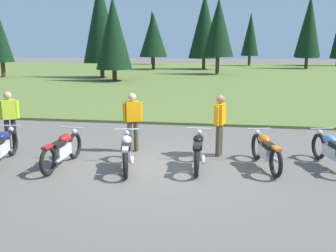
# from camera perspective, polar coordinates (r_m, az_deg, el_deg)

# --- Properties ---
(ground_plane) EXTENTS (140.00, 140.00, 0.00)m
(ground_plane) POSITION_cam_1_polar(r_m,az_deg,el_deg) (9.58, -0.55, -6.02)
(ground_plane) COLOR #605B54
(grass_moorland) EXTENTS (80.00, 44.00, 0.10)m
(grass_moorland) POSITION_cam_1_polar(r_m,az_deg,el_deg) (36.00, 6.44, 7.50)
(grass_moorland) COLOR #5B7033
(grass_moorland) RESTS_ON ground
(forest_treeline) EXTENTS (41.13, 29.17, 8.93)m
(forest_treeline) POSITION_cam_1_polar(r_m,az_deg,el_deg) (44.32, 8.13, 14.01)
(forest_treeline) COLOR #47331E
(forest_treeline) RESTS_ON ground
(motorcycle_navy) EXTENTS (0.69, 2.08, 0.88)m
(motorcycle_navy) POSITION_cam_1_polar(r_m,az_deg,el_deg) (10.59, -23.73, -2.84)
(motorcycle_navy) COLOR black
(motorcycle_navy) RESTS_ON ground
(motorcycle_red) EXTENTS (0.62, 2.10, 0.88)m
(motorcycle_red) POSITION_cam_1_polar(r_m,az_deg,el_deg) (9.81, -15.57, -3.38)
(motorcycle_red) COLOR black
(motorcycle_red) RESTS_ON ground
(motorcycle_silver) EXTENTS (0.74, 2.07, 0.88)m
(motorcycle_silver) POSITION_cam_1_polar(r_m,az_deg,el_deg) (9.32, -6.25, -3.81)
(motorcycle_silver) COLOR black
(motorcycle_silver) RESTS_ON ground
(motorcycle_black) EXTENTS (0.62, 2.10, 0.88)m
(motorcycle_black) POSITION_cam_1_polar(r_m,az_deg,el_deg) (9.39, 4.53, -3.66)
(motorcycle_black) COLOR black
(motorcycle_black) RESTS_ON ground
(motorcycle_orange) EXTENTS (0.75, 2.06, 0.88)m
(motorcycle_orange) POSITION_cam_1_polar(r_m,az_deg,el_deg) (9.64, 14.45, -3.59)
(motorcycle_orange) COLOR black
(motorcycle_orange) RESTS_ON ground
(motorcycle_sky_blue) EXTENTS (0.75, 2.07, 0.88)m
(motorcycle_sky_blue) POSITION_cam_1_polar(r_m,az_deg,el_deg) (10.20, 23.41, -3.36)
(motorcycle_sky_blue) COLOR black
(motorcycle_sky_blue) RESTS_ON ground
(rider_near_row_end) EXTENTS (0.31, 0.53, 1.67)m
(rider_near_row_end) POSITION_cam_1_polar(r_m,az_deg,el_deg) (10.31, 7.77, 0.63)
(rider_near_row_end) COLOR #4C4233
(rider_near_row_end) RESTS_ON ground
(rider_checking_bike) EXTENTS (0.51, 0.35, 1.67)m
(rider_checking_bike) POSITION_cam_1_polar(r_m,az_deg,el_deg) (10.67, -5.34, 1.09)
(rider_checking_bike) COLOR #4C4233
(rider_checking_bike) RESTS_ON ground
(rider_with_back_turned) EXTENTS (0.48, 0.38, 1.67)m
(rider_with_back_turned) POSITION_cam_1_polar(r_m,az_deg,el_deg) (11.85, -22.72, 1.31)
(rider_with_back_turned) COLOR black
(rider_with_back_turned) RESTS_ON ground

